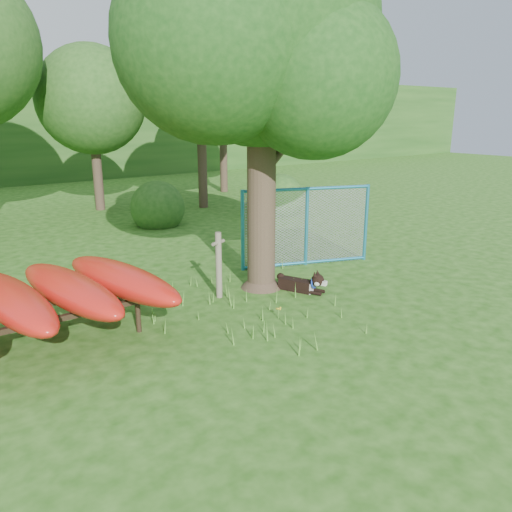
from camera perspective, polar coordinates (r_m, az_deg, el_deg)
ground at (r=8.87m, az=3.70°, el=-8.14°), size 80.00×80.00×0.00m
oak_tree at (r=10.30m, az=0.35°, el=23.31°), size 6.01×5.29×7.41m
wooden_post at (r=10.05m, az=-4.28°, el=-0.85°), size 0.37×0.21×1.37m
kayak_rack at (r=8.57m, az=-23.29°, el=-4.14°), size 3.70×3.36×1.13m
husky_dog at (r=10.55m, az=5.45°, el=-3.14°), size 0.62×1.12×0.52m
fence_section at (r=12.24m, az=5.79°, el=3.37°), size 3.13×1.26×3.23m
wildflower_clump at (r=9.17m, az=2.62°, el=-6.13°), size 0.10×0.11×0.22m
bg_tree_c at (r=20.29m, az=-18.32°, el=16.55°), size 4.00×4.00×6.12m
bg_tree_d at (r=20.03m, az=-6.45°, el=20.03°), size 4.80×4.80×7.50m
bg_tree_e at (r=24.18m, az=-3.89°, el=19.72°), size 4.60×4.60×7.55m
shrub_right at (r=18.76m, az=2.74°, el=4.79°), size 1.80×1.80×1.80m
shrub_mid at (r=17.17m, az=-11.07°, el=3.47°), size 1.80×1.80×1.80m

